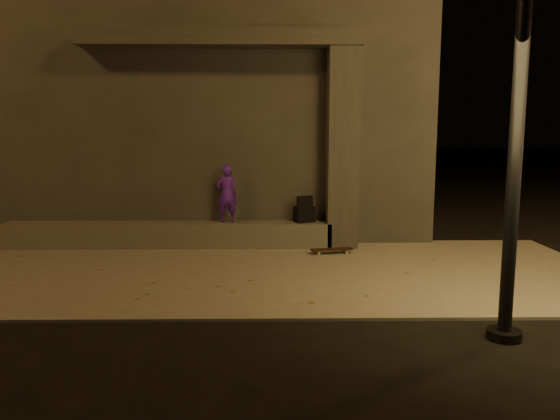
{
  "coord_description": "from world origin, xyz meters",
  "views": [
    {
      "loc": [
        0.4,
        -6.21,
        2.19
      ],
      "look_at": [
        0.54,
        2.0,
        0.98
      ],
      "focal_mm": 35.0,
      "sensor_mm": 36.0,
      "label": 1
    }
  ],
  "objects_px": {
    "skateboarder": "(227,194)",
    "skateboard": "(332,250)",
    "column": "(342,149)",
    "backpack": "(304,213)"
  },
  "relations": [
    {
      "from": "skateboarder",
      "to": "skateboard",
      "type": "xyz_separation_m",
      "value": [
        1.87,
        -0.65,
        -0.91
      ]
    },
    {
      "from": "skateboard",
      "to": "skateboarder",
      "type": "bearing_deg",
      "value": 150.52
    },
    {
      "from": "column",
      "to": "skateboarder",
      "type": "bearing_deg",
      "value": 180.0
    },
    {
      "from": "column",
      "to": "skateboarder",
      "type": "xyz_separation_m",
      "value": [
        -2.11,
        0.0,
        -0.82
      ]
    },
    {
      "from": "skateboarder",
      "to": "skateboard",
      "type": "relative_size",
      "value": 1.37
    },
    {
      "from": "column",
      "to": "skateboard",
      "type": "distance_m",
      "value": 1.87
    },
    {
      "from": "column",
      "to": "skateboard",
      "type": "relative_size",
      "value": 4.66
    },
    {
      "from": "column",
      "to": "skateboard",
      "type": "xyz_separation_m",
      "value": [
        -0.24,
        -0.65,
        -1.73
      ]
    },
    {
      "from": "column",
      "to": "backpack",
      "type": "distance_m",
      "value": 1.36
    },
    {
      "from": "skateboarder",
      "to": "skateboard",
      "type": "height_order",
      "value": "skateboarder"
    }
  ]
}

